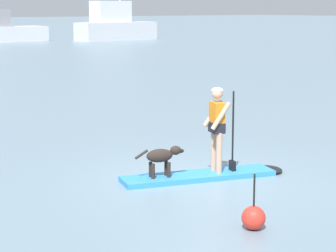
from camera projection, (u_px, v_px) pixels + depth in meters
name	position (u px, v px, depth m)	size (l,w,h in m)	color
ground_plane	(198.00, 178.00, 12.72)	(400.00, 400.00, 0.00)	slate
paddleboard	(209.00, 175.00, 12.79)	(3.39, 1.61, 0.10)	#338CD8
person_paddler	(218.00, 124.00, 12.66)	(0.67, 0.57, 1.68)	tan
dog	(162.00, 157.00, 12.38)	(0.97, 0.39, 0.59)	#2D231E
moored_boat_center	(115.00, 25.00, 66.03)	(9.16, 3.47, 9.47)	silver
marker_buoy	(254.00, 218.00, 9.76)	(0.37, 0.37, 0.87)	red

